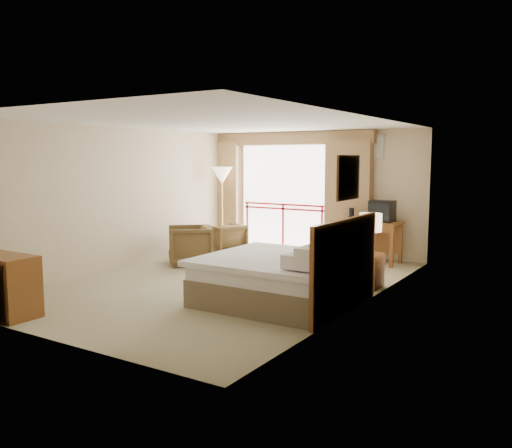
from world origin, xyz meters
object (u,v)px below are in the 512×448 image
Objects in this scene: table_lamp at (371,223)px; tv at (382,211)px; wastebasket at (330,255)px; side_table at (183,240)px; armchair_near at (190,264)px; armchair_far at (226,254)px; desk at (368,230)px; nightstand at (368,271)px; bed at (284,277)px; floor_lamp at (222,179)px.

tv is (-0.50, 1.99, 0.01)m from table_lamp.
side_table reaches higher than wastebasket.
wastebasket is 2.85m from armchair_near.
tv reaches higher than armchair_far.
desk reaches higher than wastebasket.
desk is 1.53× the size of armchair_near.
nightstand reaches higher than armchair_near.
tv is 4.11m from side_table.
side_table reaches higher than armchair_near.
nightstand reaches higher than wastebasket.
side_table is (-0.47, 0.34, 0.42)m from armchair_near.
bed reaches higher than side_table.
bed is 1.87m from table_lamp.
desk is 1.77× the size of armchair_far.
nightstand is 4.00m from armchair_far.
table_lamp is at bearing -23.12° from floor_lamp.
armchair_near is at bearing -140.05° from desk.
side_table is (-3.38, -1.78, -0.25)m from desk.
tv reaches higher than armchair_near.
floor_lamp is at bearing 176.34° from wastebasket.
desk is at bearing 111.23° from table_lamp.
armchair_far is (-2.33, -0.41, -0.14)m from wastebasket.
table_lamp is 3.86m from armchair_near.
table_lamp reaches higher than wastebasket.
floor_lamp reaches higher than table_lamp.
table_lamp is 0.33× the size of floor_lamp.
floor_lamp is at bearing 93.86° from side_table.
desk is at bearing 91.19° from bed.
floor_lamp is (-4.28, 1.88, 1.36)m from nightstand.
armchair_far is 1.23× the size of side_table.
table_lamp is at bearing 90.81° from nightstand.
wastebasket is at bearing 131.16° from table_lamp.
nightstand is 0.65× the size of armchair_near.
desk is at bearing 32.76° from wastebasket.
wastebasket is 3.22m from floor_lamp.
floor_lamp is at bearing -172.39° from desk.
floor_lamp is (-0.57, 1.90, 1.64)m from armchair_near.
bed is at bearing -114.64° from table_lamp.
armchair_far is (-3.27, -0.75, -1.07)m from tv.
floor_lamp is at bearing 156.88° from table_lamp.
side_table is at bearing -167.75° from armchair_near.
side_table is 1.98m from floor_lamp.
armchair_near is at bearing -178.92° from nightstand.
nightstand is at bearing -87.76° from tv.
table_lamp reaches higher than nightstand.
nightstand is at bearing -49.69° from wastebasket.
bed is 3.65m from desk.
nightstand is at bearing 93.58° from armchair_far.
wastebasket is (-1.44, 1.70, -0.14)m from nightstand.
desk is at bearing 84.68° from armchair_near.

